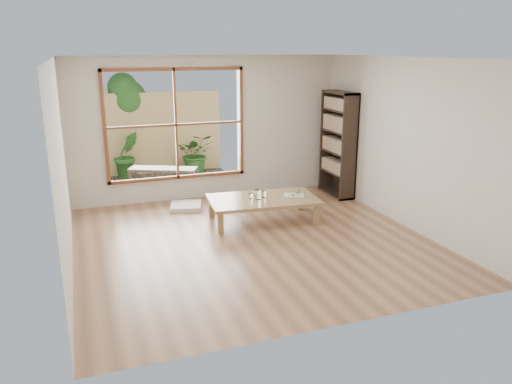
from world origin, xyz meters
The scene contains 15 objects.
ground centered at (0.00, 0.00, 0.00)m, with size 5.00×5.00×0.00m, color #A67953.
low_table centered at (0.46, 0.79, 0.34)m, with size 1.83×1.14×0.38m.
floor_cushion centered at (-0.59, 1.86, 0.04)m, with size 0.52×0.52×0.08m, color silver.
bookshelf centered at (2.32, 1.73, 0.98)m, with size 0.31×0.88×1.96m, color #33241C.
glass_tall centered at (0.36, 0.76, 0.46)m, with size 0.09×0.09×0.16m, color silver.
glass_mid centered at (0.49, 0.84, 0.44)m, with size 0.08×0.08×0.11m, color silver.
glass_short centered at (0.40, 0.97, 0.43)m, with size 0.07×0.07×0.09m, color silver.
glass_small centered at (0.26, 0.83, 0.43)m, with size 0.07×0.07×0.09m, color silver.
food_tray centered at (1.00, 0.74, 0.40)m, with size 0.37×0.32×0.10m.
deck centered at (-0.60, 3.56, 0.00)m, with size 2.80×2.00×0.05m, color #322A24.
garden_bench centered at (-0.75, 3.19, 0.38)m, with size 1.36×0.91×0.42m.
bamboo_fence centered at (-0.60, 4.56, 0.90)m, with size 2.80×0.06×1.80m, color tan.
shrub_right centered at (0.17, 4.25, 0.47)m, with size 0.80×0.69×0.88m, color #295920.
shrub_left centered at (-1.33, 4.29, 0.53)m, with size 0.55×0.44×1.00m, color #295920.
garden_tree centered at (-1.28, 4.86, 1.63)m, with size 1.04×0.85×2.22m.
Camera 1 is at (-2.27, -6.45, 2.74)m, focal length 35.00 mm.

